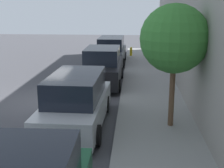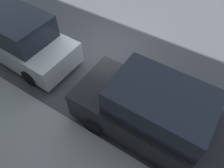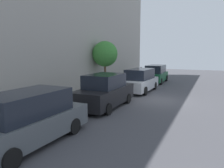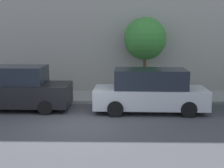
# 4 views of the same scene
# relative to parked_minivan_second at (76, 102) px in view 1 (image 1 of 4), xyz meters

# --- Properties ---
(ground_plane) EXTENTS (60.00, 60.00, 0.00)m
(ground_plane) POSITION_rel_parked_minivan_second_xyz_m (-2.11, 2.84, -0.92)
(ground_plane) COLOR #424247
(sidewalk) EXTENTS (2.81, 32.00, 0.15)m
(sidewalk) POSITION_rel_parked_minivan_second_xyz_m (2.80, 2.84, -0.85)
(sidewalk) COLOR gray
(sidewalk) RESTS_ON ground_plane
(parked_minivan_second) EXTENTS (2.02, 4.94, 1.90)m
(parked_minivan_second) POSITION_rel_parked_minivan_second_xyz_m (0.00, 0.00, 0.00)
(parked_minivan_second) COLOR #B7BABF
(parked_minivan_second) RESTS_ON ground_plane
(parked_suv_third) EXTENTS (2.08, 4.81, 1.98)m
(parked_suv_third) POSITION_rel_parked_minivan_second_xyz_m (0.31, 6.00, 0.01)
(parked_suv_third) COLOR black
(parked_suv_third) RESTS_ON ground_plane
(parked_minivan_fourth) EXTENTS (2.02, 4.93, 1.90)m
(parked_minivan_fourth) POSITION_rel_parked_minivan_second_xyz_m (0.34, 12.01, 0.00)
(parked_minivan_fourth) COLOR #4C5156
(parked_minivan_fourth) RESTS_ON ground_plane
(street_tree) EXTENTS (2.26, 2.26, 4.12)m
(street_tree) POSITION_rel_parked_minivan_second_xyz_m (3.28, -0.02, 2.21)
(street_tree) COLOR brown
(street_tree) RESTS_ON sidewalk
(fire_hydrant) EXTENTS (0.20, 0.20, 0.69)m
(fire_hydrant) POSITION_rel_parked_minivan_second_xyz_m (1.74, 14.66, -0.43)
(fire_hydrant) COLOR gold
(fire_hydrant) RESTS_ON sidewalk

